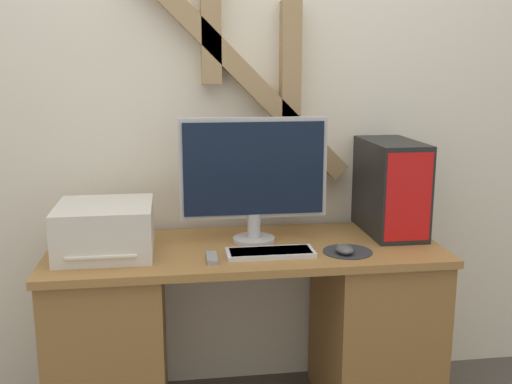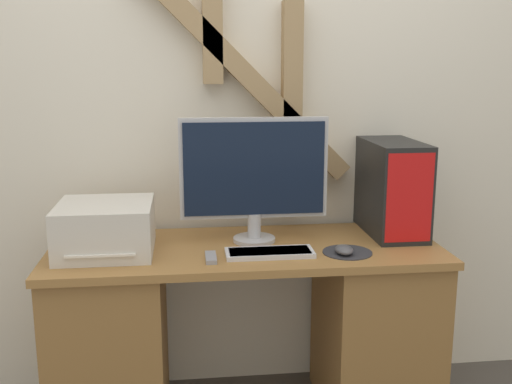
% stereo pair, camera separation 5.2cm
% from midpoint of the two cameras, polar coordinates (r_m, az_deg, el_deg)
% --- Properties ---
extents(wall_back, '(6.40, 0.13, 2.70)m').
position_cam_midpoint_polar(wall_back, '(2.58, -2.56, 10.36)').
color(wall_back, silver).
rests_on(wall_back, ground_plane).
extents(desk, '(1.52, 0.58, 0.74)m').
position_cam_midpoint_polar(desk, '(2.47, -1.57, -13.06)').
color(desk, olive).
rests_on(desk, ground_plane).
extents(monitor, '(0.58, 0.17, 0.49)m').
position_cam_midpoint_polar(monitor, '(2.34, -0.86, 1.80)').
color(monitor, '#B7B7BC').
rests_on(monitor, desk).
extents(keyboard, '(0.33, 0.13, 0.02)m').
position_cam_midpoint_polar(keyboard, '(2.23, 0.71, -5.78)').
color(keyboard, silver).
rests_on(keyboard, desk).
extents(mousepad, '(0.19, 0.19, 0.00)m').
position_cam_midpoint_polar(mousepad, '(2.29, 8.06, -5.65)').
color(mousepad, '#2D2D33').
rests_on(mousepad, desk).
extents(mouse, '(0.07, 0.09, 0.03)m').
position_cam_midpoint_polar(mouse, '(2.26, 7.77, -5.42)').
color(mouse, '#4C4C51').
rests_on(mouse, mousepad).
extents(computer_tower, '(0.20, 0.44, 0.39)m').
position_cam_midpoint_polar(computer_tower, '(2.56, 11.99, 0.54)').
color(computer_tower, black).
rests_on(computer_tower, desk).
extents(printer, '(0.35, 0.35, 0.19)m').
position_cam_midpoint_polar(printer, '(2.31, -14.79, -3.45)').
color(printer, beige).
rests_on(printer, desk).
extents(remote_control, '(0.04, 0.12, 0.02)m').
position_cam_midpoint_polar(remote_control, '(2.19, -4.91, -6.27)').
color(remote_control, gray).
rests_on(remote_control, desk).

